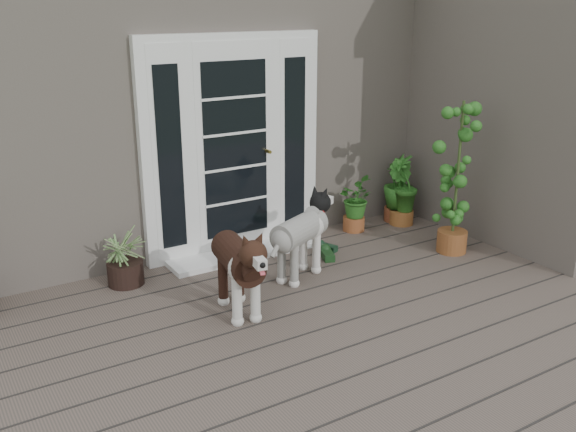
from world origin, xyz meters
TOP-DOWN VIEW (x-y plane):
  - deck at (0.00, 0.40)m, footprint 6.20×4.60m
  - house_main at (0.00, 4.65)m, footprint 7.40×4.00m
  - house_wing at (2.90, 1.50)m, footprint 1.60×2.40m
  - door_unit at (-0.20, 2.60)m, footprint 1.90×0.14m
  - door_step at (-0.20, 2.40)m, footprint 1.60×0.40m
  - brindle_dog at (-0.84, 1.32)m, footprint 0.49×0.89m
  - white_dog at (-0.04, 1.65)m, footprint 0.88×0.66m
  - spider_plant at (-1.45, 2.35)m, footprint 0.67×0.67m
  - herb_a at (1.16, 2.40)m, footprint 0.56×0.56m
  - herb_b at (1.76, 2.29)m, footprint 0.50×0.50m
  - herb_c at (1.79, 2.40)m, footprint 0.53×0.53m
  - sapling at (1.62, 1.37)m, footprint 0.48×0.48m
  - clog_left at (0.56, 2.07)m, footprint 0.21×0.29m
  - clog_right at (0.45, 1.90)m, footprint 0.24×0.33m

SIDE VIEW (x-z plane):
  - deck at x=0.00m, z-range 0.00..0.12m
  - door_step at x=-0.20m, z-range 0.12..0.17m
  - clog_left at x=0.56m, z-range 0.12..0.20m
  - clog_right at x=0.45m, z-range 0.12..0.21m
  - herb_a at x=1.16m, z-range 0.12..0.63m
  - herb_b at x=1.76m, z-range 0.12..0.66m
  - spider_plant at x=-1.45m, z-range 0.12..0.69m
  - herb_c at x=1.79m, z-range 0.12..0.76m
  - white_dog at x=-0.04m, z-range 0.12..0.80m
  - brindle_dog at x=-0.84m, z-range 0.12..0.83m
  - sapling at x=1.62m, z-range 0.12..1.71m
  - door_unit at x=-0.20m, z-range 0.12..2.27m
  - house_main at x=0.00m, z-range 0.00..3.10m
  - house_wing at x=2.90m, z-range 0.00..3.10m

